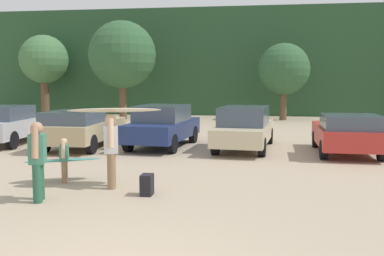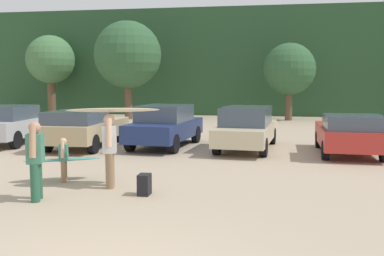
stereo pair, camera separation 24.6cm
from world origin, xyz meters
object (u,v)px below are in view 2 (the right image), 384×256
object	(u,v)px
person_child	(64,157)
parked_car_navy	(165,125)
parked_car_silver	(12,123)
backpack_dropped	(144,185)
parked_car_champagne	(247,127)
person_adult	(110,146)
surfboard_cream	(113,110)
surfboard_teal	(63,160)
person_companion	(36,156)
parked_car_red	(350,133)
parked_car_tan	(84,127)

from	to	relation	value
person_child	parked_car_navy	bearing A→B (deg)	-117.35
parked_car_silver	backpack_dropped	xyz separation A→B (m)	(7.27, -6.87, -0.55)
parked_car_silver	parked_car_champagne	xyz separation A→B (m)	(9.12, -0.03, 0.01)
person_adult	surfboard_cream	bearing A→B (deg)	-135.19
parked_car_champagne	surfboard_teal	size ratio (longest dim) A/B	2.59
person_companion	surfboard_teal	size ratio (longest dim) A/B	0.87
parked_car_navy	parked_car_red	xyz separation A→B (m)	(6.39, -0.80, -0.09)
parked_car_silver	surfboard_teal	distance (m)	7.67
parked_car_silver	parked_car_champagne	world-z (taller)	parked_car_champagne
parked_car_silver	backpack_dropped	size ratio (longest dim) A/B	10.23
parked_car_navy	surfboard_cream	size ratio (longest dim) A/B	1.99
parked_car_silver	person_companion	distance (m)	9.26
parked_car_red	backpack_dropped	bearing A→B (deg)	141.30
parked_car_navy	parked_car_champagne	world-z (taller)	parked_car_navy
parked_car_silver	surfboard_cream	distance (m)	8.93
person_child	surfboard_teal	size ratio (longest dim) A/B	0.57
parked_car_silver	person_adult	world-z (taller)	person_adult
parked_car_tan	person_adult	world-z (taller)	person_adult
parked_car_silver	person_adult	bearing A→B (deg)	-137.72
person_companion	surfboard_cream	bearing A→B (deg)	-145.11
parked_car_navy	parked_car_champagne	size ratio (longest dim) A/B	0.91
person_adult	parked_car_silver	bearing A→B (deg)	-62.04
person_child	backpack_dropped	distance (m)	2.47
surfboard_cream	backpack_dropped	world-z (taller)	surfboard_cream
surfboard_cream	surfboard_teal	bearing A→B (deg)	-30.19
parked_car_champagne	person_adult	world-z (taller)	person_adult
parked_car_navy	surfboard_teal	size ratio (longest dim) A/B	2.36
parked_car_navy	person_adult	bearing A→B (deg)	-172.04
parked_car_tan	parked_car_red	size ratio (longest dim) A/B	1.09
parked_car_champagne	person_child	xyz separation A→B (m)	(-4.11, -5.94, -0.18)
person_adult	surfboard_teal	xyz separation A→B (m)	(-1.37, 0.44, -0.43)
parked_car_tan	parked_car_navy	bearing A→B (deg)	-76.43
surfboard_teal	person_child	bearing A→B (deg)	102.59
surfboard_cream	backpack_dropped	distance (m)	1.91
parked_car_red	person_child	xyz separation A→B (m)	(-7.50, -5.25, -0.11)
person_companion	surfboard_cream	distance (m)	2.04
parked_car_red	person_adult	xyz separation A→B (m)	(-6.21, -5.59, 0.23)
parked_car_champagne	person_child	world-z (taller)	parked_car_champagne
parked_car_champagne	parked_car_red	distance (m)	3.46
parked_car_silver	parked_car_tan	world-z (taller)	parked_car_silver
parked_car_champagne	surfboard_teal	distance (m)	7.19
parked_car_tan	parked_car_red	bearing A→B (deg)	-90.77
person_adult	surfboard_cream	world-z (taller)	surfboard_cream
parked_car_silver	parked_car_tan	size ratio (longest dim) A/B	1.05
parked_car_champagne	parked_car_silver	bearing A→B (deg)	95.56
parked_car_tan	parked_car_champagne	size ratio (longest dim) A/B	0.91
parked_car_tan	backpack_dropped	distance (m)	7.46
parked_car_tan	person_companion	xyz separation A→B (m)	(1.96, -7.04, 0.17)
parked_car_navy	parked_car_red	size ratio (longest dim) A/B	1.09
parked_car_tan	surfboard_teal	world-z (taller)	parked_car_tan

